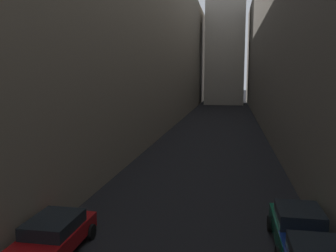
# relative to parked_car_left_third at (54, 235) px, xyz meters

# --- Properties ---
(ground_plane) EXTENTS (264.00, 264.00, 0.00)m
(ground_plane) POSITION_rel_parked_car_left_third_xyz_m (4.40, 29.19, -0.73)
(ground_plane) COLOR black
(building_block_left) EXTENTS (11.30, 108.00, 21.94)m
(building_block_left) POSITION_rel_parked_car_left_third_xyz_m (-6.75, 31.19, 10.25)
(building_block_left) COLOR #756B5B
(building_block_left) RESTS_ON ground
(building_block_right) EXTENTS (10.29, 108.00, 22.22)m
(building_block_right) POSITION_rel_parked_car_left_third_xyz_m (15.05, 31.19, 10.38)
(building_block_right) COLOR #60594F
(building_block_right) RESTS_ON ground
(parked_car_left_third) EXTENTS (1.94, 4.07, 1.36)m
(parked_car_left_third) POSITION_rel_parked_car_left_third_xyz_m (0.00, 0.00, 0.00)
(parked_car_left_third) COLOR maroon
(parked_car_left_third) RESTS_ON ground
(parked_car_right_far) EXTENTS (1.96, 4.13, 1.56)m
(parked_car_right_far) POSITION_rel_parked_car_left_third_xyz_m (8.80, 1.98, 0.08)
(parked_car_right_far) COLOR #05472D
(parked_car_right_far) RESTS_ON ground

